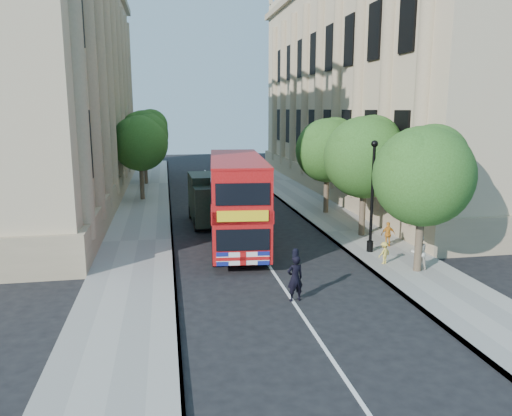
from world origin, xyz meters
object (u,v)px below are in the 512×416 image
box_van (209,201)px  double_decker_bus (237,198)px  lamp_post (372,201)px  woman_pedestrian (419,252)px  police_constable (295,278)px

box_van → double_decker_bus: bearing=-81.1°
lamp_post → box_van: 10.24m
lamp_post → box_van: (-6.83, 7.55, -1.12)m
double_decker_bus → box_van: bearing=106.1°
lamp_post → box_van: lamp_post is taller
box_van → woman_pedestrian: bearing=-55.3°
lamp_post → double_decker_bus: bearing=156.4°
lamp_post → police_constable: 7.21m
double_decker_bus → box_van: (-0.95, 4.97, -0.98)m
box_van → police_constable: box_van is taller
police_constable → lamp_post: bearing=-146.6°
lamp_post → police_constable: (-4.92, -5.00, -1.68)m
box_van → woman_pedestrian: (7.73, -10.42, -0.54)m
double_decker_bus → woman_pedestrian: double_decker_bus is taller
lamp_post → woman_pedestrian: (0.90, -2.87, -1.66)m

